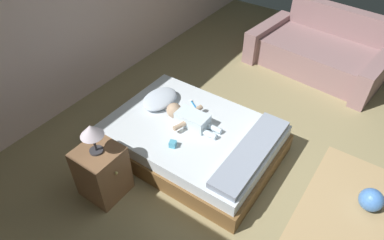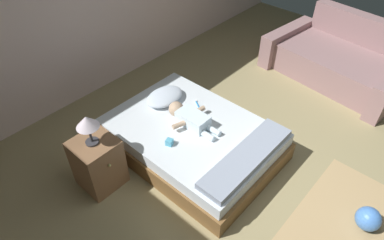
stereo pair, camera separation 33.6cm
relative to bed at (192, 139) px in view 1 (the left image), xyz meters
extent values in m
plane|color=#998B5F|center=(0.20, -1.14, -0.18)|extent=(8.00, 8.00, 0.00)
cube|color=brown|center=(0.00, 0.00, -0.07)|extent=(1.33, 1.86, 0.22)
cube|color=silver|center=(0.00, 0.00, 0.11)|extent=(1.27, 1.78, 0.14)
ellipsoid|color=silver|center=(0.13, 0.55, 0.24)|extent=(0.48, 0.34, 0.11)
cube|color=white|center=(0.03, 0.02, 0.26)|extent=(0.20, 0.36, 0.15)
sphere|color=tan|center=(0.03, 0.27, 0.27)|extent=(0.17, 0.17, 0.17)
cylinder|color=tan|center=(-0.13, 0.07, 0.26)|extent=(0.15, 0.10, 0.06)
cylinder|color=tan|center=(0.20, 0.07, 0.26)|extent=(0.15, 0.08, 0.06)
cylinder|color=white|center=(-0.02, -0.23, 0.22)|extent=(0.06, 0.17, 0.06)
cylinder|color=white|center=(0.09, -0.23, 0.22)|extent=(0.06, 0.17, 0.06)
cube|color=#308BE1|center=(0.32, 0.20, 0.19)|extent=(0.09, 0.14, 0.01)
cube|color=white|center=(0.36, 0.26, 0.20)|extent=(0.02, 0.03, 0.01)
cube|color=gray|center=(2.47, -0.55, 0.03)|extent=(1.06, 1.60, 0.41)
cube|color=gray|center=(3.01, -0.61, 0.23)|extent=(0.37, 1.52, 0.82)
cube|color=gray|center=(2.57, 0.30, 0.07)|extent=(1.11, 0.33, 0.50)
cube|color=gray|center=(2.37, -1.40, 0.07)|extent=(1.11, 0.33, 0.50)
cube|color=brown|center=(-0.97, 0.40, 0.11)|extent=(0.40, 0.40, 0.57)
sphere|color=tan|center=(-0.97, 0.18, 0.24)|extent=(0.03, 0.03, 0.03)
cylinder|color=#333338|center=(-0.97, 0.40, 0.41)|extent=(0.13, 0.13, 0.02)
cylinder|color=#333338|center=(-0.97, 0.40, 0.51)|extent=(0.02, 0.02, 0.18)
cone|color=silver|center=(-0.97, 0.40, 0.66)|extent=(0.21, 0.21, 0.12)
cube|color=tan|center=(0.20, -1.79, -0.17)|extent=(1.53, 0.99, 0.01)
sphere|color=#4C85DD|center=(0.35, -1.86, -0.06)|extent=(0.23, 0.23, 0.23)
cube|color=#909CAF|center=(0.00, -0.72, 0.22)|extent=(1.20, 0.30, 0.07)
cube|color=#51AED1|center=(-0.35, -0.01, 0.22)|extent=(0.08, 0.08, 0.07)
camera|label=1|loc=(-2.22, -1.54, 2.66)|focal=31.49mm
camera|label=2|loc=(-2.01, -1.81, 2.66)|focal=31.49mm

